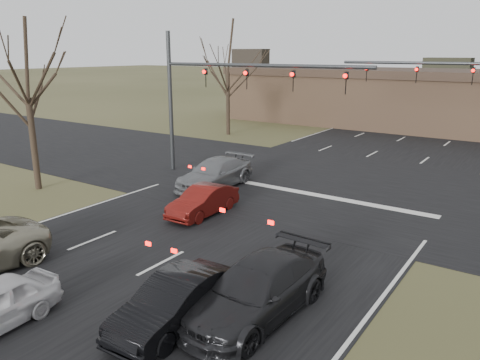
# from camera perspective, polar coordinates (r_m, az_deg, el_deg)

# --- Properties ---
(ground) EXTENTS (360.00, 360.00, 0.00)m
(ground) POSITION_cam_1_polar(r_m,az_deg,el_deg) (14.37, -18.09, -13.95)
(ground) COLOR #424323
(ground) RESTS_ON ground
(road_main) EXTENTS (14.00, 300.00, 0.02)m
(road_main) POSITION_cam_1_polar(r_m,az_deg,el_deg) (68.49, 25.71, 8.11)
(road_main) COLOR black
(road_main) RESTS_ON ground
(road_cross) EXTENTS (200.00, 14.00, 0.02)m
(road_cross) POSITION_cam_1_polar(r_m,az_deg,el_deg) (25.54, 9.26, -0.38)
(road_cross) COLOR black
(road_cross) RESTS_ON ground
(building) EXTENTS (42.40, 10.40, 5.30)m
(building) POSITION_cam_1_polar(r_m,az_deg,el_deg) (46.31, 24.12, 8.84)
(building) COLOR #916B4E
(building) RESTS_ON ground
(mast_arm_near) EXTENTS (12.12, 0.24, 8.00)m
(mast_arm_near) POSITION_cam_1_polar(r_m,az_deg,el_deg) (25.65, -3.06, 11.35)
(mast_arm_near) COLOR #383A3D
(mast_arm_near) RESTS_ON ground
(mast_arm_far) EXTENTS (11.12, 0.24, 8.00)m
(mast_arm_far) POSITION_cam_1_polar(r_m,az_deg,el_deg) (30.70, 27.01, 10.29)
(mast_arm_far) COLOR #383A3D
(mast_arm_far) RESTS_ON ground
(tree_left_near) EXTENTS (5.10, 5.10, 8.50)m
(tree_left_near) POSITION_cam_1_polar(r_m,az_deg,el_deg) (25.54, -24.90, 13.34)
(tree_left_near) COLOR black
(tree_left_near) RESTS_ON ground
(tree_left_far) EXTENTS (5.70, 5.70, 9.50)m
(tree_left_far) POSITION_cam_1_polar(r_m,az_deg,el_deg) (39.86, -1.52, 16.05)
(tree_left_far) COLOR black
(tree_left_far) RESTS_ON ground
(car_black_hatch) EXTENTS (1.58, 4.09, 1.33)m
(car_black_hatch) POSITION_cam_1_polar(r_m,az_deg,el_deg) (12.48, -7.89, -14.49)
(car_black_hatch) COLOR black
(car_black_hatch) RESTS_ON ground
(car_charcoal_sedan) EXTENTS (2.34, 5.21, 1.48)m
(car_charcoal_sedan) POSITION_cam_1_polar(r_m,az_deg,el_deg) (12.78, 2.09, -13.20)
(car_charcoal_sedan) COLOR black
(car_charcoal_sedan) RESTS_ON ground
(car_grey_ahead) EXTENTS (2.17, 5.12, 1.47)m
(car_grey_ahead) POSITION_cam_1_polar(r_m,az_deg,el_deg) (24.36, -3.06, 0.79)
(car_grey_ahead) COLOR slate
(car_grey_ahead) RESTS_ON ground
(car_red_ahead) EXTENTS (1.40, 3.79, 1.24)m
(car_red_ahead) POSITION_cam_1_polar(r_m,az_deg,el_deg) (20.33, -4.52, -2.55)
(car_red_ahead) COLOR #59100C
(car_red_ahead) RESTS_ON ground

